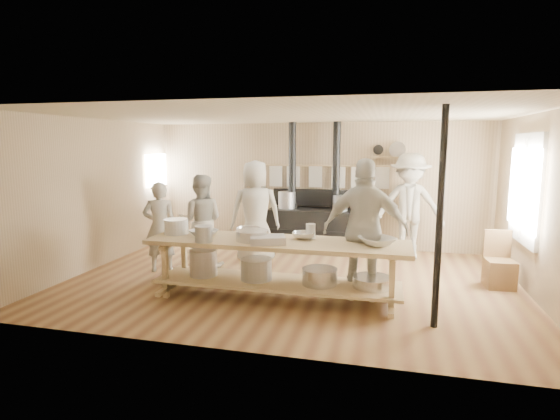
{
  "coord_description": "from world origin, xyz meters",
  "views": [
    {
      "loc": [
        1.45,
        -6.59,
        2.16
      ],
      "look_at": [
        -0.23,
        0.2,
        1.1
      ],
      "focal_mm": 28.0,
      "sensor_mm": 36.0,
      "label": 1
    }
  ],
  "objects_px": {
    "cook_by_window": "(409,206)",
    "cook_left": "(201,221)",
    "stove": "(313,225)",
    "cook_center": "(256,212)",
    "cook_far_left": "(160,227)",
    "roasting_pan": "(268,240)",
    "prep_table": "(276,263)",
    "chair": "(499,271)",
    "cook_right": "(365,230)"
  },
  "relations": [
    {
      "from": "stove",
      "to": "cook_left",
      "type": "relative_size",
      "value": 1.58
    },
    {
      "from": "prep_table",
      "to": "cook_center",
      "type": "bearing_deg",
      "value": 115.22
    },
    {
      "from": "cook_left",
      "to": "roasting_pan",
      "type": "relative_size",
      "value": 3.55
    },
    {
      "from": "cook_by_window",
      "to": "stove",
      "type": "bearing_deg",
      "value": 176.93
    },
    {
      "from": "cook_left",
      "to": "cook_by_window",
      "type": "bearing_deg",
      "value": -170.85
    },
    {
      "from": "prep_table",
      "to": "chair",
      "type": "xyz_separation_m",
      "value": [
        3.16,
        1.34,
        -0.27
      ]
    },
    {
      "from": "stove",
      "to": "cook_far_left",
      "type": "height_order",
      "value": "stove"
    },
    {
      "from": "stove",
      "to": "cook_center",
      "type": "xyz_separation_m",
      "value": [
        -0.86,
        -1.2,
        0.42
      ]
    },
    {
      "from": "cook_center",
      "to": "cook_by_window",
      "type": "distance_m",
      "value": 2.92
    },
    {
      "from": "cook_far_left",
      "to": "cook_left",
      "type": "relative_size",
      "value": 0.94
    },
    {
      "from": "cook_far_left",
      "to": "chair",
      "type": "bearing_deg",
      "value": 161.51
    },
    {
      "from": "stove",
      "to": "cook_right",
      "type": "bearing_deg",
      "value": -66.38
    },
    {
      "from": "cook_by_window",
      "to": "roasting_pan",
      "type": "bearing_deg",
      "value": -120.23
    },
    {
      "from": "prep_table",
      "to": "stove",
      "type": "bearing_deg",
      "value": 89.96
    },
    {
      "from": "cook_left",
      "to": "cook_center",
      "type": "relative_size",
      "value": 0.87
    },
    {
      "from": "cook_by_window",
      "to": "chair",
      "type": "relative_size",
      "value": 2.33
    },
    {
      "from": "roasting_pan",
      "to": "cook_left",
      "type": "bearing_deg",
      "value": 137.09
    },
    {
      "from": "roasting_pan",
      "to": "cook_by_window",
      "type": "bearing_deg",
      "value": 57.73
    },
    {
      "from": "prep_table",
      "to": "cook_left",
      "type": "xyz_separation_m",
      "value": [
        -1.71,
        1.31,
        0.3
      ]
    },
    {
      "from": "cook_right",
      "to": "cook_by_window",
      "type": "height_order",
      "value": "cook_by_window"
    },
    {
      "from": "cook_far_left",
      "to": "cook_right",
      "type": "bearing_deg",
      "value": 147.34
    },
    {
      "from": "cook_far_left",
      "to": "cook_by_window",
      "type": "height_order",
      "value": "cook_by_window"
    },
    {
      "from": "cook_by_window",
      "to": "chair",
      "type": "distance_m",
      "value": 2.12
    },
    {
      "from": "prep_table",
      "to": "cook_by_window",
      "type": "height_order",
      "value": "cook_by_window"
    },
    {
      "from": "cook_right",
      "to": "roasting_pan",
      "type": "height_order",
      "value": "cook_right"
    },
    {
      "from": "stove",
      "to": "roasting_pan",
      "type": "relative_size",
      "value": 5.63
    },
    {
      "from": "prep_table",
      "to": "cook_left",
      "type": "bearing_deg",
      "value": 142.56
    },
    {
      "from": "cook_right",
      "to": "cook_by_window",
      "type": "relative_size",
      "value": 0.99
    },
    {
      "from": "cook_far_left",
      "to": "cook_center",
      "type": "height_order",
      "value": "cook_center"
    },
    {
      "from": "cook_center",
      "to": "prep_table",
      "type": "bearing_deg",
      "value": 92.95
    },
    {
      "from": "cook_center",
      "to": "roasting_pan",
      "type": "xyz_separation_m",
      "value": [
        0.79,
        -2.04,
        -0.04
      ]
    },
    {
      "from": "roasting_pan",
      "to": "cook_right",
      "type": "bearing_deg",
      "value": 23.23
    },
    {
      "from": "cook_right",
      "to": "cook_by_window",
      "type": "bearing_deg",
      "value": -105.4
    },
    {
      "from": "stove",
      "to": "cook_center",
      "type": "height_order",
      "value": "stove"
    },
    {
      "from": "prep_table",
      "to": "cook_by_window",
      "type": "distance_m",
      "value": 3.45
    },
    {
      "from": "prep_table",
      "to": "cook_far_left",
      "type": "bearing_deg",
      "value": 158.68
    },
    {
      "from": "chair",
      "to": "cook_by_window",
      "type": "bearing_deg",
      "value": 125.47
    },
    {
      "from": "cook_center",
      "to": "cook_left",
      "type": "bearing_deg",
      "value": 8.56
    },
    {
      "from": "roasting_pan",
      "to": "cook_center",
      "type": "bearing_deg",
      "value": 111.27
    },
    {
      "from": "cook_far_left",
      "to": "cook_left",
      "type": "bearing_deg",
      "value": -166.4
    },
    {
      "from": "cook_left",
      "to": "cook_by_window",
      "type": "distance_m",
      "value": 3.91
    },
    {
      "from": "cook_far_left",
      "to": "stove",
      "type": "bearing_deg",
      "value": -160.02
    },
    {
      "from": "cook_by_window",
      "to": "cook_left",
      "type": "bearing_deg",
      "value": -154.65
    },
    {
      "from": "cook_far_left",
      "to": "cook_center",
      "type": "distance_m",
      "value": 1.7
    },
    {
      "from": "stove",
      "to": "cook_center",
      "type": "distance_m",
      "value": 1.54
    },
    {
      "from": "cook_center",
      "to": "chair",
      "type": "bearing_deg",
      "value": 150.95
    },
    {
      "from": "chair",
      "to": "cook_left",
      "type": "bearing_deg",
      "value": 175.64
    },
    {
      "from": "cook_far_left",
      "to": "cook_by_window",
      "type": "xyz_separation_m",
      "value": [
        4.15,
        1.97,
        0.23
      ]
    },
    {
      "from": "chair",
      "to": "stove",
      "type": "bearing_deg",
      "value": 147.23
    },
    {
      "from": "cook_far_left",
      "to": "roasting_pan",
      "type": "relative_size",
      "value": 3.34
    }
  ]
}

